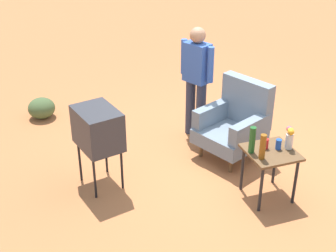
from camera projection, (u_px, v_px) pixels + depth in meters
ground_plane at (224, 156)px, 6.43m from camera, size 60.00×60.00×0.00m
armchair at (235, 122)px, 6.24m from camera, size 1.01×1.02×1.06m
side_table at (270, 158)px, 5.37m from camera, size 0.56×0.56×0.63m
tv_on_stand at (98, 129)px, 5.47m from camera, size 0.69×0.57×1.03m
person_standing at (197, 76)px, 6.54m from camera, size 0.52×0.36×1.64m
soda_can_blue at (278, 144)px, 5.34m from camera, size 0.07×0.07×0.12m
bottle_wine_green at (252, 140)px, 5.23m from camera, size 0.07×0.07×0.32m
bottle_tall_amber at (263, 147)px, 5.11m from camera, size 0.07×0.07×0.30m
soda_can_red at (266, 144)px, 5.35m from camera, size 0.07×0.07×0.12m
flower_vase at (290, 137)px, 5.32m from camera, size 0.14×0.10×0.27m
shrub_mid at (42, 108)px, 7.40m from camera, size 0.43×0.43×0.33m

